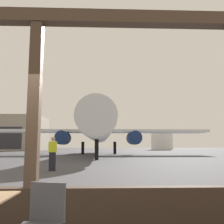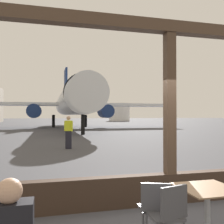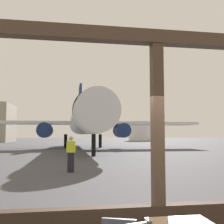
# 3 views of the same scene
# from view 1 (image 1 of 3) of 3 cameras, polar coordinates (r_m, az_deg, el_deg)

# --- Properties ---
(ground_plane) EXTENTS (220.00, 220.00, 0.00)m
(ground_plane) POSITION_cam_1_polar(r_m,az_deg,el_deg) (44.36, -3.76, -9.26)
(ground_plane) COLOR #424247
(window_frame) EXTENTS (7.34, 0.24, 3.71)m
(window_frame) POSITION_cam_1_polar(r_m,az_deg,el_deg) (4.48, -17.50, -6.44)
(window_frame) COLOR #38281E
(window_frame) RESTS_ON ground
(cafe_chair_window_right) EXTENTS (0.47, 0.47, 0.89)m
(cafe_chair_window_right) POSITION_cam_1_polar(r_m,az_deg,el_deg) (2.88, -15.51, -22.34)
(cafe_chair_window_right) COLOR #4C4C51
(cafe_chair_window_right) RESTS_ON ground
(airplane) EXTENTS (31.46, 30.61, 10.48)m
(airplane) POSITION_cam_1_polar(r_m,az_deg,el_deg) (34.85, -3.03, -3.72)
(airplane) COLOR silver
(airplane) RESTS_ON ground
(ground_crew_worker) EXTENTS (0.43, 0.43, 1.74)m
(ground_crew_worker) POSITION_cam_1_polar(r_m,az_deg,el_deg) (13.48, -13.31, -9.04)
(ground_crew_worker) COLOR black
(ground_crew_worker) RESTS_ON ground
(fuel_storage_tank) EXTENTS (6.72, 6.72, 5.68)m
(fuel_storage_tank) POSITION_cam_1_polar(r_m,az_deg,el_deg) (81.10, 11.23, -6.37)
(fuel_storage_tank) COLOR white
(fuel_storage_tank) RESTS_ON ground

